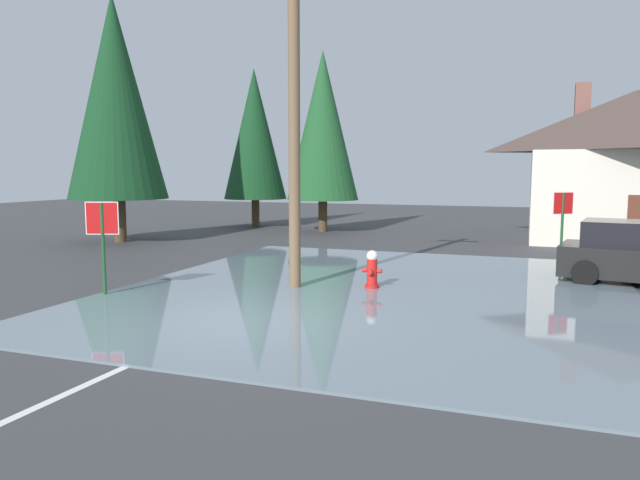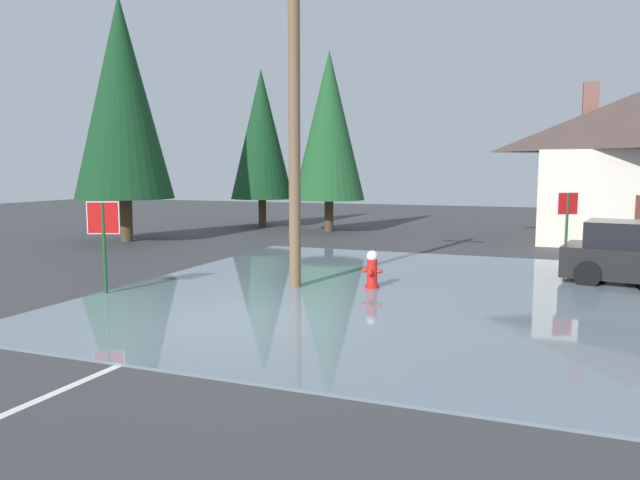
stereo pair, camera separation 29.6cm
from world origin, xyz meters
TOP-DOWN VIEW (x-y plane):
  - ground_plane at (0.00, 0.00)m, footprint 80.00×80.00m
  - flood_puddle at (1.61, 3.68)m, footprint 11.72×13.25m
  - lane_stop_bar at (0.52, -2.05)m, footprint 3.66×0.41m
  - lane_center_stripe at (-0.43, -4.03)m, footprint 0.23×3.23m
  - stop_sign_near at (-4.05, 1.02)m, footprint 0.70×0.29m
  - fire_hydrant at (1.50, 3.85)m, footprint 0.48×0.41m
  - utility_pole at (-0.28, 3.30)m, footprint 1.60×0.28m
  - stop_sign_far at (5.93, 9.28)m, footprint 0.58×0.37m
  - pine_tree_tall_left at (-4.28, 16.47)m, footprint 3.35×3.35m
  - pine_tree_mid_left at (-10.58, 9.78)m, footprint 3.89×3.89m
  - pine_tree_short_left at (-8.42, 17.72)m, footprint 3.20×3.20m

SIDE VIEW (x-z plane):
  - ground_plane at x=0.00m, z-range -0.10..0.00m
  - lane_stop_bar at x=0.52m, z-range 0.00..0.01m
  - lane_center_stripe at x=-0.43m, z-range 0.00..0.01m
  - flood_puddle at x=1.61m, z-range 0.00..0.05m
  - fire_hydrant at x=1.50m, z-range -0.01..0.95m
  - stop_sign_near at x=-4.05m, z-range 0.46..2.62m
  - stop_sign_far at x=5.93m, z-range 0.46..2.69m
  - utility_pole at x=-0.28m, z-range 0.18..8.48m
  - pine_tree_short_left at x=-8.42m, z-range 0.71..8.70m
  - pine_tree_tall_left at x=-4.28m, z-range 0.74..9.13m
  - pine_tree_mid_left at x=-10.58m, z-range 0.86..10.58m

